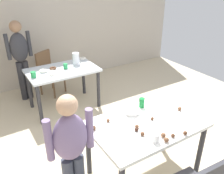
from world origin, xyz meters
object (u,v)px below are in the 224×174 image
dining_table_near (146,129)px  soda_can (142,103)px  chair_far_table (48,70)px  person_adult_far (20,54)px  person_girl_near (71,149)px  dining_table_far (63,75)px  mixing_bowl (132,111)px  pitcher_far (76,58)px

dining_table_near → soda_can: soda_can is taller
chair_far_table → person_adult_far: size_ratio=0.57×
chair_far_table → person_girl_near: 2.85m
person_girl_near → chair_far_table: bearing=76.7°
dining_table_far → mixing_bowl: size_ratio=6.90×
person_girl_near → person_adult_far: (0.17, 2.75, 0.11)m
pitcher_far → person_adult_far: bearing=144.2°
person_girl_near → mixing_bowl: person_girl_near is taller
person_girl_near → soda_can: size_ratio=11.14×
chair_far_table → dining_table_near: bearing=-84.7°
dining_table_near → person_adult_far: 2.84m
person_adult_far → pitcher_far: 1.03m
dining_table_near → person_girl_near: (-0.91, -0.02, 0.15)m
person_girl_near → pitcher_far: 2.37m
person_adult_far → soda_can: person_adult_far is taller
chair_far_table → soda_can: soda_can is taller
dining_table_near → chair_far_table: size_ratio=1.44×
dining_table_near → mixing_bowl: mixing_bowl is taller
dining_table_far → mixing_bowl: bearing=-83.9°
dining_table_far → pitcher_far: (0.32, 0.11, 0.21)m
dining_table_near → pitcher_far: size_ratio=5.91×
dining_table_far → soda_can: 1.78m
person_girl_near → mixing_bowl: size_ratio=7.87×
chair_far_table → dining_table_far: bearing=-87.0°
dining_table_far → chair_far_table: bearing=93.0°
chair_far_table → person_girl_near: person_girl_near is taller
dining_table_near → soda_can: (0.16, 0.30, 0.16)m
person_adult_far → pitcher_far: size_ratio=7.16×
dining_table_far → person_girl_near: person_girl_near is taller
mixing_bowl → pitcher_far: size_ratio=0.81×
chair_far_table → person_adult_far: bearing=-178.7°
dining_table_near → mixing_bowl: (-0.03, 0.24, 0.13)m
soda_can → chair_far_table: bearing=99.7°
dining_table_far → dining_table_near: bearing=-83.9°
person_girl_near → pitcher_far: bearing=64.9°
dining_table_far → person_adult_far: 0.92m
person_adult_far → pitcher_far: (0.83, -0.60, -0.05)m
person_girl_near → pitcher_far: (1.01, 2.14, 0.05)m
person_adult_far → dining_table_far: bearing=-53.8°
mixing_bowl → pitcher_far: 1.89m
dining_table_far → soda_can: bearing=-77.6°
chair_far_table → soda_can: size_ratio=7.13×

